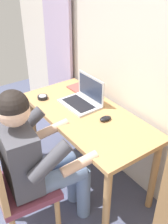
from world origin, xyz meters
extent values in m
cube|color=#B29EBC|center=(-1.41, 2.13, 1.13)|extent=(0.51, 0.03, 2.27)
cube|color=tan|center=(-0.47, 1.83, 0.71)|extent=(1.26, 0.60, 0.03)
cylinder|color=tan|center=(-1.05, 1.59, 0.35)|extent=(0.06, 0.06, 0.70)
cylinder|color=tan|center=(0.10, 1.59, 0.35)|extent=(0.06, 0.06, 0.70)
cylinder|color=tan|center=(-1.05, 2.07, 0.35)|extent=(0.06, 0.06, 0.70)
cylinder|color=tan|center=(0.10, 2.07, 0.35)|extent=(0.06, 0.06, 0.70)
cube|color=brown|center=(-0.29, 1.17, 0.45)|extent=(0.46, 0.45, 0.05)
cylinder|color=tan|center=(-0.11, 1.31, 0.21)|extent=(0.04, 0.04, 0.42)
cylinder|color=tan|center=(-0.45, 1.35, 0.21)|extent=(0.04, 0.04, 0.42)
cylinder|color=tan|center=(-0.48, 1.03, 0.21)|extent=(0.04, 0.04, 0.42)
cylinder|color=#6B84AD|center=(-0.18, 1.38, 0.49)|extent=(0.18, 0.41, 0.14)
cylinder|color=#6B84AD|center=(-0.36, 1.40, 0.49)|extent=(0.18, 0.41, 0.14)
cylinder|color=#6B84AD|center=(-0.16, 1.57, 0.25)|extent=(0.11, 0.11, 0.49)
cylinder|color=#6B84AD|center=(-0.34, 1.59, 0.25)|extent=(0.11, 0.11, 0.49)
cube|color=#3F3F47|center=(-0.30, 1.16, 0.72)|extent=(0.38, 0.24, 0.46)
cylinder|color=#3F3F47|center=(-0.06, 1.26, 0.81)|extent=(0.12, 0.31, 0.25)
cylinder|color=#3F3F47|center=(-0.50, 1.31, 0.81)|extent=(0.12, 0.31, 0.25)
cylinder|color=#DBAD8E|center=(-0.04, 1.46, 0.70)|extent=(0.10, 0.27, 0.11)
cylinder|color=#DBAD8E|center=(-0.48, 1.51, 0.70)|extent=(0.10, 0.27, 0.11)
sphere|color=#DBAD8E|center=(-0.30, 1.17, 1.08)|extent=(0.20, 0.20, 0.20)
sphere|color=black|center=(-0.30, 1.17, 1.11)|extent=(0.20, 0.20, 0.20)
cube|color=#B7BABF|center=(-0.62, 1.86, 0.74)|extent=(0.35, 0.25, 0.02)
cube|color=black|center=(-0.62, 1.85, 0.75)|extent=(0.29, 0.16, 0.00)
cube|color=#B7BABF|center=(-0.62, 1.98, 0.86)|extent=(0.34, 0.02, 0.22)
cube|color=#2D3851|center=(-0.62, 1.98, 0.86)|extent=(0.31, 0.01, 0.18)
ellipsoid|color=black|center=(-0.30, 1.89, 0.75)|extent=(0.07, 0.10, 0.03)
cylinder|color=black|center=(-0.90, 1.65, 0.74)|extent=(0.09, 0.09, 0.03)
cylinder|color=silver|center=(-0.90, 1.65, 0.76)|extent=(0.06, 0.06, 0.00)
cube|color=#994742|center=(-0.87, 2.03, 0.74)|extent=(0.22, 0.16, 0.01)
camera|label=1|loc=(1.04, 0.73, 1.91)|focal=43.19mm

